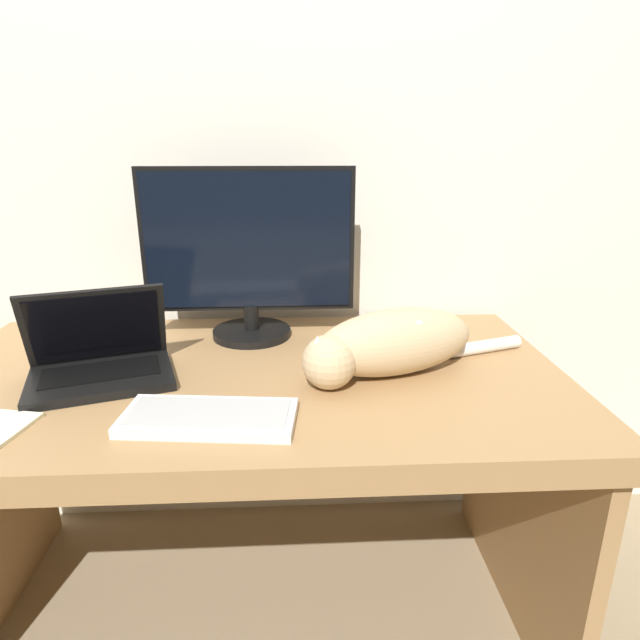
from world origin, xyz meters
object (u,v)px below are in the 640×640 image
at_px(cat, 389,343).
at_px(monitor, 249,254).
at_px(laptop, 100,361).
at_px(external_keyboard, 209,417).

bearing_deg(cat, monitor, 122.20).
distance_m(laptop, external_keyboard, 0.34).
distance_m(monitor, cat, 0.45).
xyz_separation_m(monitor, external_keyboard, (-0.05, -0.47, -0.21)).
bearing_deg(external_keyboard, monitor, 90.13).
bearing_deg(laptop, external_keyboard, -55.68).
xyz_separation_m(laptop, cat, (0.64, -0.00, 0.03)).
bearing_deg(cat, external_keyboard, -169.67).
height_order(external_keyboard, cat, cat).
height_order(monitor, cat, monitor).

